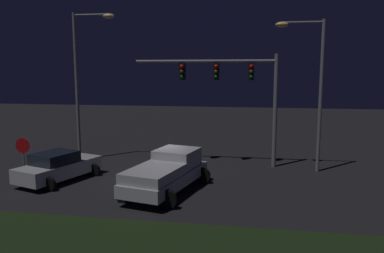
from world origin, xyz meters
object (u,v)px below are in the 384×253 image
object	(u,v)px
street_lamp_left	(84,70)
street_lamp_right	(312,77)
pickup_truck	(168,170)
traffic_signal_gantry	(233,82)
car_sedan	(58,167)
stop_sign	(23,151)

from	to	relation	value
street_lamp_left	street_lamp_right	size ratio (longest dim) A/B	1.09
pickup_truck	traffic_signal_gantry	size ratio (longest dim) A/B	0.69
traffic_signal_gantry	pickup_truck	bearing A→B (deg)	-115.34
traffic_signal_gantry	street_lamp_left	size ratio (longest dim) A/B	0.93
traffic_signal_gantry	car_sedan	bearing A→B (deg)	-150.67
traffic_signal_gantry	stop_sign	world-z (taller)	traffic_signal_gantry
pickup_truck	car_sedan	size ratio (longest dim) A/B	1.20
pickup_truck	street_lamp_right	distance (m)	9.42
pickup_truck	street_lamp_left	xyz separation A→B (m)	(-6.43, 5.35, 4.59)
car_sedan	street_lamp_left	distance (m)	6.71
pickup_truck	car_sedan	distance (m)	5.92
car_sedan	traffic_signal_gantry	bearing A→B (deg)	-41.68
car_sedan	street_lamp_right	distance (m)	14.13
street_lamp_right	street_lamp_left	bearing A→B (deg)	177.93
street_lamp_left	stop_sign	world-z (taller)	street_lamp_left
street_lamp_right	pickup_truck	bearing A→B (deg)	-144.78
stop_sign	pickup_truck	bearing A→B (deg)	-2.85
street_lamp_left	traffic_signal_gantry	bearing A→B (deg)	1.01
street_lamp_right	stop_sign	size ratio (longest dim) A/B	3.70
car_sedan	stop_sign	distance (m)	1.88
street_lamp_right	stop_sign	distance (m)	15.53
car_sedan	stop_sign	world-z (taller)	stop_sign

